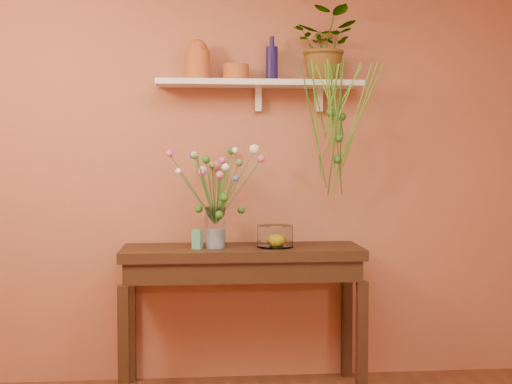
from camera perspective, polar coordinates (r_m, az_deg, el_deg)
name	(u,v)px	position (r m, az deg, el deg)	size (l,w,h in m)	color
room	(293,187)	(2.42, 3.17, 0.45)	(4.04, 4.04, 2.70)	#59301D
sideboard	(242,268)	(4.20, -1.18, -6.45)	(1.48, 0.48, 0.90)	#372414
wall_shelf	(261,84)	(4.31, 0.43, 9.10)	(1.30, 0.24, 0.19)	white
terracotta_jug	(198,60)	(4.28, -4.96, 11.05)	(0.18, 0.18, 0.25)	#B35228
terracotta_pot	(236,73)	(4.31, -1.73, 10.07)	(0.17, 0.17, 0.10)	#B35228
blue_bottle	(272,63)	(4.35, 1.35, 10.87)	(0.10, 0.10, 0.28)	#181346
spider_plant	(327,46)	(4.37, 6.00, 12.24)	(0.40, 0.35, 0.45)	#2C641B
plant_fronds	(337,123)	(4.17, 6.86, 5.83)	(0.50, 0.40, 0.82)	#2C641B
glass_vase	(215,231)	(4.12, -3.46, -3.28)	(0.12, 0.12, 0.25)	white
bouquet	(218,176)	(4.11, -3.22, 1.39)	(0.60, 0.54, 0.49)	#386B28
glass_bowl	(275,237)	(4.16, 1.62, -3.85)	(0.22, 0.22, 0.13)	white
lemon	(276,240)	(4.17, 1.71, -4.06)	(0.08, 0.08, 0.08)	gold
carton	(197,239)	(4.10, -5.00, -4.03)	(0.06, 0.04, 0.12)	teal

